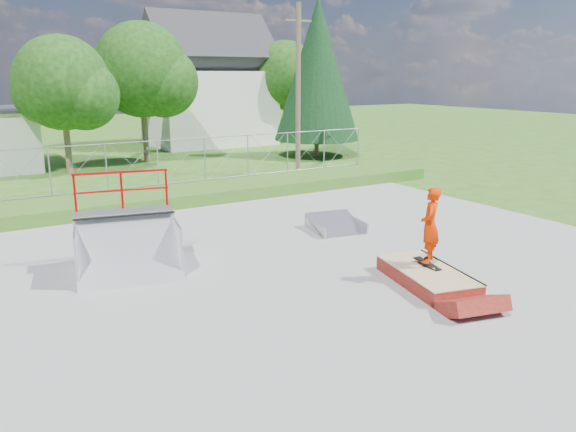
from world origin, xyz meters
The scene contains 16 objects.
ground centered at (0.00, 0.00, 0.00)m, with size 120.00×120.00×0.00m, color #2D5D1A.
concrete_pad centered at (0.00, 0.00, 0.02)m, with size 20.00×16.00×0.04m, color gray.
grass_berm centered at (0.00, 9.50, 0.25)m, with size 24.00×3.00×0.50m, color #2D5D1A.
grind_box centered at (2.17, -2.08, 0.20)m, with size 1.87×2.89×0.40m.
quarter_pipe centered at (-3.58, 2.23, 1.21)m, with size 2.43×2.05×2.43m, color #AEB1B6, non-canonical shape.
flat_bank_ramp centered at (3.10, 2.79, 0.23)m, with size 1.49×1.59×0.46m, color #AEB1B6, non-canonical shape.
skateboard centered at (2.34, -1.92, 0.44)m, with size 0.22×0.80×0.02m, color black.
skater centered at (2.34, -1.92, 1.33)m, with size 0.65×0.43×1.78m, color red.
chain_link_fence centered at (0.00, 10.50, 1.40)m, with size 20.00×0.06×1.80m, color #93959B, non-canonical shape.
gable_house centered at (9.00, 26.00, 3.84)m, with size 8.40×6.08×8.94m.
utility_pole centered at (7.50, 12.00, 4.00)m, with size 0.24×0.24×8.00m, color brown.
tree_left_near centered at (-1.75, 17.83, 4.24)m, with size 4.76×4.48×6.65m.
tree_center centered at (2.78, 19.81, 4.85)m, with size 5.44×5.12×7.60m.
tree_right_far centered at (14.27, 23.82, 4.54)m, with size 5.10×4.80×7.12m.
tree_back_mid centered at (5.21, 27.86, 3.63)m, with size 4.08×3.84×5.70m.
conifer_tree centered at (12.00, 17.00, 5.05)m, with size 5.04×5.04×9.10m.
Camera 1 is at (-7.04, -10.95, 4.81)m, focal length 35.00 mm.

